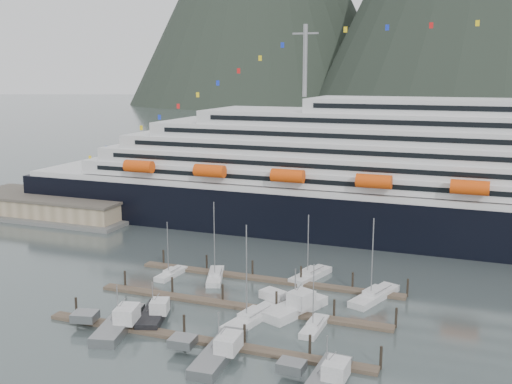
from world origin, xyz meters
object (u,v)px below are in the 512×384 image
cruise_ship (486,187)px  warehouse (53,207)px  trawler_a (117,323)px  sailboat_d (251,319)px  sailboat_a (171,274)px  trawler_c (218,351)px  trawler_d (325,378)px  sailboat_g (374,296)px  sailboat_h (314,327)px  trawler_e (294,306)px  sailboat_e (215,277)px  trawler_b (153,314)px  sailboat_f (311,276)px

cruise_ship → warehouse: size_ratio=4.57×
trawler_a → sailboat_d: bearing=-74.7°
warehouse → sailboat_a: 58.55m
sailboat_a → sailboat_d: bearing=-118.9°
trawler_c → trawler_d: bearing=-100.5°
warehouse → sailboat_g: size_ratio=3.27×
warehouse → sailboat_h: sailboat_h is taller
sailboat_g → trawler_e: size_ratio=1.14×
sailboat_e → sailboat_g: size_ratio=1.03×
cruise_ship → trawler_c: (-30.96, -68.14, -11.17)m
trawler_a → trawler_b: size_ratio=1.31×
trawler_e → sailboat_h: bearing=-116.3°
trawler_a → trawler_e: bearing=-69.1°
sailboat_d → sailboat_e: size_ratio=1.06×
cruise_ship → trawler_d: cruise_ship is taller
sailboat_g → trawler_d: 29.08m
sailboat_d → warehouse: bearing=71.4°
trawler_b → trawler_c: bearing=-136.1°
cruise_ship → sailboat_a: (-51.72, -42.84, -11.65)m
cruise_ship → sailboat_a: bearing=-140.4°
sailboat_a → trawler_a: (3.83, -22.47, 0.52)m
warehouse → trawler_d: 102.84m
sailboat_h → trawler_a: (-26.18, -9.69, 0.52)m
trawler_a → trawler_b: trawler_a is taller
trawler_b → trawler_e: 21.22m
sailboat_f → warehouse: bearing=89.2°
trawler_a → trawler_e: 26.15m
sailboat_d → sailboat_g: bearing=-32.2°
sailboat_f → sailboat_e: bearing=128.0°
warehouse → trawler_a: bearing=-44.0°
sailboat_e → sailboat_h: size_ratio=1.41×
sailboat_a → trawler_c: bearing=-136.7°
warehouse → sailboat_d: bearing=-31.4°
cruise_ship → sailboat_f: cruise_ship is taller
trawler_e → trawler_b: bearing=139.7°
warehouse → trawler_b: size_ratio=4.45×
sailboat_f → trawler_d: (11.68, -34.99, 0.44)m
sailboat_e → sailboat_g: (27.90, 0.44, 0.01)m
sailboat_e → trawler_c: size_ratio=1.08×
sailboat_e → trawler_c: bearing=-174.6°
sailboat_d → sailboat_e: (-12.65, 14.87, -0.01)m
trawler_a → trawler_e: size_ratio=1.09×
sailboat_d → sailboat_h: 9.38m
warehouse → sailboat_g: 90.64m
trawler_b → trawler_e: trawler_e is taller
trawler_c → sailboat_d: bearing=-3.0°
sailboat_a → trawler_e: 26.66m
sailboat_h → trawler_e: (-4.52, 4.97, 0.57)m
sailboat_h → trawler_a: 27.92m
sailboat_f → trawler_d: sailboat_f is taller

